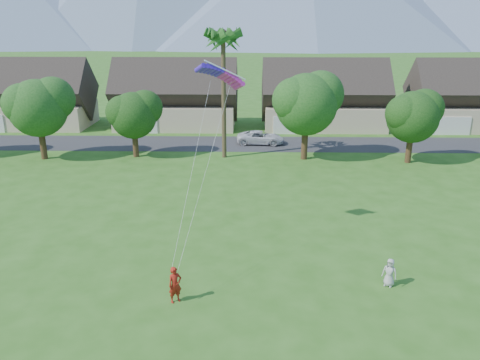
{
  "coord_description": "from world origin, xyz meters",
  "views": [
    {
      "loc": [
        0.61,
        -17.16,
        12.99
      ],
      "look_at": [
        0.0,
        10.0,
        3.8
      ],
      "focal_mm": 35.0,
      "sensor_mm": 36.0,
      "label": 1
    }
  ],
  "objects_px": {
    "watcher": "(390,273)",
    "parafoil_kite": "(221,73)",
    "kite_flyer": "(175,285)",
    "parked_car": "(260,138)"
  },
  "relations": [
    {
      "from": "watcher",
      "to": "parafoil_kite",
      "type": "bearing_deg",
      "value": 178.66
    },
    {
      "from": "watcher",
      "to": "parafoil_kite",
      "type": "xyz_separation_m",
      "value": [
        -8.92,
        5.67,
        9.46
      ]
    },
    {
      "from": "kite_flyer",
      "to": "watcher",
      "type": "height_order",
      "value": "kite_flyer"
    },
    {
      "from": "parked_car",
      "to": "kite_flyer",
      "type": "bearing_deg",
      "value": 175.62
    },
    {
      "from": "watcher",
      "to": "kite_flyer",
      "type": "bearing_deg",
      "value": -139.96
    },
    {
      "from": "kite_flyer",
      "to": "parked_car",
      "type": "relative_size",
      "value": 0.36
    },
    {
      "from": "kite_flyer",
      "to": "parked_car",
      "type": "xyz_separation_m",
      "value": [
        4.74,
        31.43,
        -0.2
      ]
    },
    {
      "from": "kite_flyer",
      "to": "parked_car",
      "type": "distance_m",
      "value": 31.79
    },
    {
      "from": "watcher",
      "to": "parafoil_kite",
      "type": "height_order",
      "value": "parafoil_kite"
    },
    {
      "from": "kite_flyer",
      "to": "parafoil_kite",
      "type": "distance_m",
      "value": 12.01
    }
  ]
}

